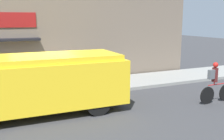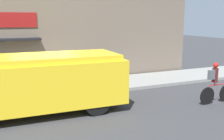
# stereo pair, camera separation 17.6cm
# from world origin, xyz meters

# --- Properties ---
(ground_plane) EXTENTS (70.00, 70.00, 0.00)m
(ground_plane) POSITION_xyz_m (0.00, 0.00, 0.00)
(ground_plane) COLOR #38383A
(sidewalk) EXTENTS (28.00, 2.67, 0.15)m
(sidewalk) POSITION_xyz_m (0.00, 1.33, 0.07)
(sidewalk) COLOR gray
(sidewalk) RESTS_ON ground_plane
(storefront) EXTENTS (17.94, 0.91, 5.22)m
(storefront) POSITION_xyz_m (-0.03, 2.88, 2.61)
(storefront) COLOR #756656
(storefront) RESTS_ON ground_plane
(school_bus) EXTENTS (6.13, 2.79, 2.05)m
(school_bus) POSITION_xyz_m (-0.17, -1.31, 1.08)
(school_bus) COLOR yellow
(school_bus) RESTS_ON ground_plane
(cyclist) EXTENTS (1.69, 0.21, 1.64)m
(cyclist) POSITION_xyz_m (6.06, -2.93, 0.78)
(cyclist) COLOR black
(cyclist) RESTS_ON ground_plane
(trash_bin) EXTENTS (0.54, 0.54, 0.98)m
(trash_bin) POSITION_xyz_m (3.27, 1.97, 0.64)
(trash_bin) COLOR slate
(trash_bin) RESTS_ON sidewalk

